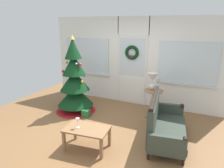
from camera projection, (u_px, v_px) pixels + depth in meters
name	position (u px, v px, depth m)	size (l,w,h in m)	color
ground_plane	(100.00, 133.00, 4.63)	(6.76, 6.76, 0.00)	brown
back_wall_with_door	(133.00, 61.00, 6.08)	(5.20, 0.19, 2.55)	white
christmas_tree	(75.00, 84.00, 5.60)	(1.10, 1.10, 2.08)	#4C331E
settee_sofa	(162.00, 123.00, 4.27)	(0.93, 1.69, 0.96)	black
side_table	(153.00, 98.00, 5.37)	(0.50, 0.48, 0.70)	#8E6642
table_lamp	(153.00, 79.00, 5.29)	(0.28, 0.28, 0.44)	silver
flower_vase	(157.00, 87.00, 5.19)	(0.11, 0.10, 0.35)	#99ADBC
coffee_table	(87.00, 131.00, 3.97)	(0.89, 0.61, 0.43)	#8E6642
wine_glass	(78.00, 121.00, 3.93)	(0.08, 0.08, 0.20)	silver
gift_box	(86.00, 113.00, 5.41)	(0.19, 0.17, 0.19)	#266633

